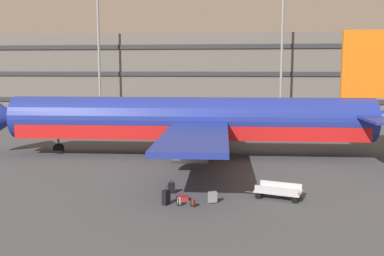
# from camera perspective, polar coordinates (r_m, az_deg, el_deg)

# --- Properties ---
(ground_plane) EXTENTS (600.00, 600.00, 0.00)m
(ground_plane) POSITION_cam_1_polar(r_m,az_deg,el_deg) (38.26, -6.70, -3.51)
(ground_plane) COLOR #424449
(terminal_structure) EXTENTS (152.64, 18.89, 13.16)m
(terminal_structure) POSITION_cam_1_polar(r_m,az_deg,el_deg) (81.46, 0.24, 7.16)
(terminal_structure) COLOR #605B56
(terminal_structure) RESTS_ON ground_plane
(airliner) EXTENTS (36.64, 29.50, 10.54)m
(airliner) POSITION_cam_1_polar(r_m,az_deg,el_deg) (37.35, 0.35, 0.96)
(airliner) COLOR navy
(airliner) RESTS_ON ground_plane
(light_mast_left) EXTENTS (1.80, 0.50, 19.23)m
(light_mast_left) POSITION_cam_1_polar(r_m,az_deg,el_deg) (70.68, -12.07, 10.70)
(light_mast_left) COLOR gray
(light_mast_left) RESTS_ON ground_plane
(light_mast_center_left) EXTENTS (1.80, 0.50, 24.85)m
(light_mast_center_left) POSITION_cam_1_polar(r_m,az_deg,el_deg) (67.72, 11.72, 13.30)
(light_mast_center_left) COLOR gray
(light_mast_center_left) RESTS_ON ground_plane
(suitcase_navy) EXTENTS (0.78, 0.51, 0.22)m
(suitcase_navy) POSITION_cam_1_polar(r_m,az_deg,el_deg) (25.28, -1.26, -9.12)
(suitcase_navy) COLOR #B21E23
(suitcase_navy) RESTS_ON ground_plane
(suitcase_orange) EXTENTS (0.52, 0.42, 0.79)m
(suitcase_orange) POSITION_cam_1_polar(r_m,az_deg,el_deg) (24.67, 2.70, -8.97)
(suitcase_orange) COLOR gray
(suitcase_orange) RESTS_ON ground_plane
(suitcase_large) EXTENTS (0.44, 0.30, 0.81)m
(suitcase_large) POSITION_cam_1_polar(r_m,az_deg,el_deg) (26.55, -2.69, -7.76)
(suitcase_large) COLOR black
(suitcase_large) RESTS_ON ground_plane
(suitcase_black) EXTENTS (0.45, 0.51, 1.07)m
(suitcase_black) POSITION_cam_1_polar(r_m,az_deg,el_deg) (24.38, -3.39, -8.95)
(suitcase_black) COLOR black
(suitcase_black) RESTS_ON ground_plane
(backpack_upright) EXTENTS (0.39, 0.40, 0.54)m
(backpack_upright) POSITION_cam_1_polar(r_m,az_deg,el_deg) (24.26, -1.62, -9.54)
(backpack_upright) COLOR gray
(backpack_upright) RESTS_ON ground_plane
(backpack_red) EXTENTS (0.37, 0.30, 0.50)m
(backpack_red) POSITION_cam_1_polar(r_m,az_deg,el_deg) (24.06, 0.15, -9.74)
(backpack_red) COLOR #592619
(backpack_red) RESTS_ON ground_plane
(baggage_cart) EXTENTS (3.35, 2.02, 0.82)m
(baggage_cart) POSITION_cam_1_polar(r_m,az_deg,el_deg) (25.98, 11.17, -8.07)
(baggage_cart) COLOR #B7B7BC
(baggage_cart) RESTS_ON ground_plane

